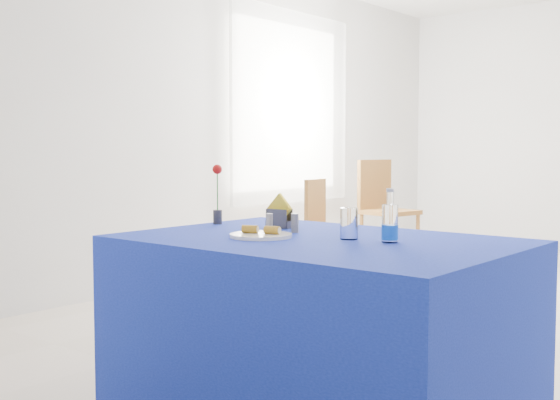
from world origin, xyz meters
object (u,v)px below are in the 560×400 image
at_px(chair_win_a, 325,220).
at_px(chair_win_b, 383,203).
at_px(plate, 261,235).
at_px(water_bottle, 390,224).
at_px(blue_table, 318,328).

relative_size(chair_win_a, chair_win_b, 0.84).
xyz_separation_m(plate, water_bottle, (0.50, 0.21, 0.06)).
height_order(chair_win_a, chair_win_b, chair_win_b).
distance_m(plate, blue_table, 0.46).
height_order(plate, chair_win_b, chair_win_b).
height_order(plate, chair_win_a, chair_win_a).
bearing_deg(chair_win_b, water_bottle, -137.84).
height_order(blue_table, water_bottle, water_bottle).
height_order(water_bottle, chair_win_a, water_bottle).
height_order(blue_table, chair_win_a, chair_win_a).
xyz_separation_m(blue_table, water_bottle, (0.30, 0.07, 0.45)).
bearing_deg(plate, chair_win_a, 121.46).
height_order(water_bottle, chair_win_b, chair_win_b).
bearing_deg(plate, blue_table, 32.93).
bearing_deg(blue_table, plate, -147.07).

